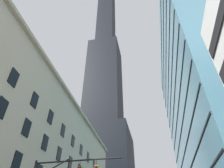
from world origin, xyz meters
TOP-DOWN VIEW (x-y plane):
  - station_building at (-18.24, 22.37)m, footprint 15.16×56.74m
  - dark_skyscraper at (-18.75, 75.76)m, footprint 26.61×26.61m
  - glass_office_midrise at (20.45, 30.97)m, footprint 19.01×47.07m

SIDE VIEW (x-z plane):
  - station_building at x=-18.24m, z-range -0.02..24.93m
  - glass_office_midrise at x=20.45m, z-range 0.00..51.71m
  - dark_skyscraper at x=-18.75m, z-range -40.60..161.06m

